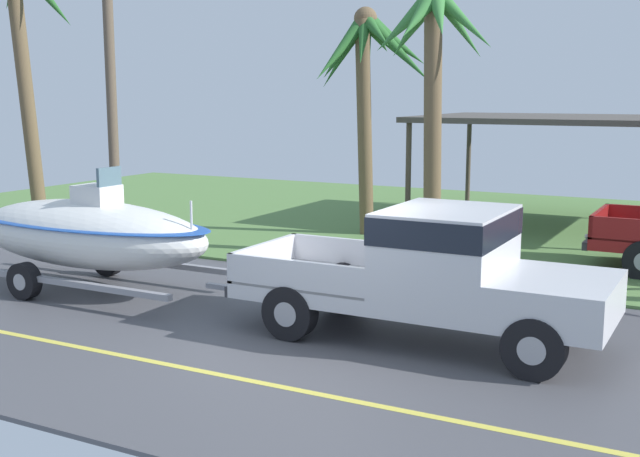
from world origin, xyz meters
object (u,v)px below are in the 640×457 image
(palm_tree_near_left, at_px, (21,18))
(palm_tree_far_left, at_px, (430,50))
(boat_on_trailer, at_px, (87,233))
(utility_pole, at_px, (110,73))
(palm_tree_near_right, at_px, (367,61))
(pickup_truck_towing, at_px, (443,270))
(carport_awning, at_px, (581,121))

(palm_tree_near_left, xyz_separation_m, palm_tree_far_left, (10.99, 0.65, -1.04))
(boat_on_trailer, distance_m, utility_pole, 5.70)
(palm_tree_near_right, bearing_deg, boat_on_trailer, -106.72)
(pickup_truck_towing, bearing_deg, palm_tree_near_right, 122.07)
(carport_awning, bearing_deg, boat_on_trailer, -120.68)
(palm_tree_far_left, bearing_deg, pickup_truck_towing, -67.18)
(palm_tree_near_left, bearing_deg, pickup_truck_towing, -19.59)
(boat_on_trailer, height_order, carport_awning, carport_awning)
(utility_pole, bearing_deg, palm_tree_near_left, 168.09)
(palm_tree_near_right, bearing_deg, palm_tree_far_left, -39.36)
(palm_tree_near_right, bearing_deg, utility_pole, -146.94)
(boat_on_trailer, bearing_deg, utility_pole, 126.17)
(palm_tree_near_left, bearing_deg, carport_awning, 25.56)
(carport_awning, xyz_separation_m, palm_tree_near_right, (-4.33, -3.73, 1.46))
(boat_on_trailer, bearing_deg, pickup_truck_towing, 0.00)
(utility_pole, bearing_deg, palm_tree_far_left, 11.01)
(palm_tree_near_left, bearing_deg, utility_pole, -11.91)
(palm_tree_near_right, relative_size, palm_tree_far_left, 0.95)
(boat_on_trailer, bearing_deg, palm_tree_near_left, 144.25)
(carport_awning, height_order, palm_tree_near_left, palm_tree_near_left)
(carport_awning, distance_m, utility_pole, 11.77)
(pickup_truck_towing, xyz_separation_m, carport_awning, (-0.20, 10.96, 1.74))
(pickup_truck_towing, distance_m, carport_awning, 11.10)
(pickup_truck_towing, relative_size, utility_pole, 0.73)
(palm_tree_near_right, relative_size, utility_pole, 0.72)
(carport_awning, xyz_separation_m, utility_pole, (-9.38, -7.01, 1.18))
(palm_tree_near_left, height_order, palm_tree_far_left, palm_tree_near_left)
(pickup_truck_towing, bearing_deg, palm_tree_far_left, 112.82)
(pickup_truck_towing, relative_size, carport_awning, 0.70)
(palm_tree_near_left, height_order, utility_pole, utility_pole)
(boat_on_trailer, bearing_deg, palm_tree_near_right, 73.28)
(carport_awning, distance_m, palm_tree_near_left, 14.70)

